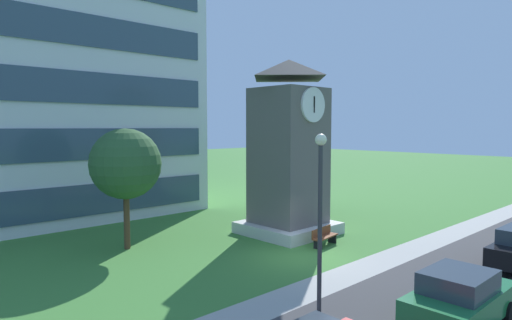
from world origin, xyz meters
The scene contains 10 objects.
ground_plane centered at (0.00, 0.00, 0.00)m, with size 160.00×160.00×0.00m, color #3D7A33.
street_asphalt centered at (0.00, -7.09, 0.00)m, with size 120.00×7.20×0.01m, color #38383A.
kerb_strip centered at (0.00, -2.69, 0.00)m, with size 120.00×1.60×0.01m, color #9E9E99.
office_building centered at (-5.90, 18.60, 12.80)m, with size 20.04×12.66×25.60m.
clock_tower centered at (2.92, 3.51, 4.14)m, with size 4.36×4.36×9.35m.
park_bench centered at (2.30, 0.57, 0.46)m, with size 1.85×0.77×0.88m.
street_lamp centered at (-3.93, -4.09, 3.48)m, with size 0.36×0.36×5.57m.
tree_streetside centered at (-4.94, 6.66, 4.04)m, with size 3.33×3.33×5.72m.
tree_by_building centered at (7.90, 8.38, 3.88)m, with size 3.60×3.60×5.70m.
parked_car_green centered at (-1.85, -7.56, 0.86)m, with size 4.02×2.04×1.69m.
Camera 1 is at (-14.55, -12.50, 5.77)m, focal length 30.88 mm.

